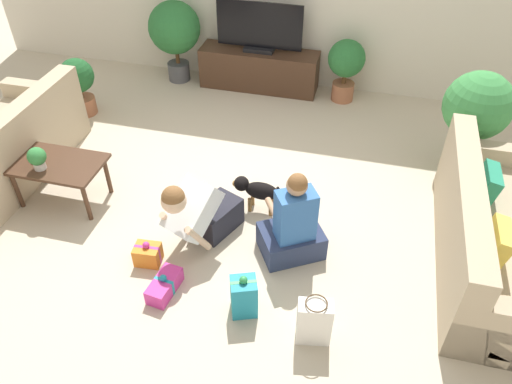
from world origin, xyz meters
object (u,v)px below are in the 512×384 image
(potted_plant_back_left, at_px, (175,30))
(gift_box_b, at_px, (148,254))
(coffee_table, at_px, (58,168))
(person_kneeling, at_px, (200,212))
(potted_plant_back_right, at_px, (346,64))
(tv_console, at_px, (259,69))
(potted_plant_corner_right, at_px, (477,109))
(person_sitting, at_px, (293,227))
(tabletop_plant, at_px, (37,158))
(gift_box_c, at_px, (244,296))
(tv, at_px, (259,30))
(mug, at_px, (36,155))
(gift_box_a, at_px, (164,286))
(dog, at_px, (256,190))
(potted_plant_corner_left, at_px, (78,82))
(sofa_right, at_px, (494,239))
(gift_bag_a, at_px, (314,322))

(potted_plant_back_left, distance_m, gift_box_b, 3.44)
(coffee_table, distance_m, person_kneeling, 1.50)
(potted_plant_back_left, distance_m, potted_plant_back_right, 2.26)
(tv_console, height_order, potted_plant_corner_right, potted_plant_corner_right)
(tv_console, bearing_deg, person_kneeling, -86.01)
(person_sitting, bearing_deg, tabletop_plant, -32.56)
(gift_box_b, height_order, gift_box_c, gift_box_c)
(tv, bearing_deg, potted_plant_back_left, -177.45)
(person_sitting, distance_m, mug, 2.52)
(gift_box_a, bearing_deg, person_sitting, 36.93)
(coffee_table, height_order, tabletop_plant, tabletop_plant)
(tv_console, relative_size, mug, 12.89)
(dog, bearing_deg, gift_box_a, -19.30)
(tv, distance_m, mug, 3.11)
(tv_console, relative_size, dog, 2.93)
(tabletop_plant, bearing_deg, tv, 64.11)
(potted_plant_corner_left, bearing_deg, tv_console, 31.41)
(potted_plant_corner_right, distance_m, gift_box_b, 3.47)
(person_sitting, distance_m, gift_box_a, 1.17)
(sofa_right, bearing_deg, tabletop_plant, 93.63)
(gift_box_a, bearing_deg, potted_plant_corner_left, 130.64)
(gift_box_b, relative_size, mug, 1.96)
(tv, height_order, potted_plant_back_left, tv)
(gift_box_c, bearing_deg, tv, 102.25)
(sofa_right, relative_size, person_sitting, 2.34)
(potted_plant_back_left, bearing_deg, potted_plant_corner_right, -17.29)
(person_kneeling, bearing_deg, gift_box_c, -25.36)
(gift_box_b, bearing_deg, tv_console, 87.26)
(dog, distance_m, gift_box_c, 1.21)
(gift_box_c, relative_size, tabletop_plant, 1.80)
(potted_plant_back_left, xyz_separation_m, potted_plant_corner_right, (3.65, -1.14, 0.01))
(tv, bearing_deg, potted_plant_corner_right, -25.16)
(potted_plant_corner_left, height_order, person_sitting, person_sitting)
(person_kneeling, distance_m, gift_box_b, 0.57)
(tv, xyz_separation_m, gift_bag_a, (1.34, -3.70, -0.59))
(potted_plant_back_left, xyz_separation_m, dog, (1.70, -2.35, -0.46))
(tv, height_order, person_sitting, tv)
(tv_console, bearing_deg, potted_plant_corner_right, -25.16)
(sofa_right, distance_m, gift_bag_a, 1.74)
(coffee_table, relative_size, person_sitting, 0.96)
(potted_plant_back_left, bearing_deg, person_kneeling, -65.29)
(person_kneeling, distance_m, gift_box_c, 0.89)
(coffee_table, relative_size, potted_plant_back_left, 0.80)
(potted_plant_corner_right, distance_m, gift_bag_a, 2.83)
(person_sitting, bearing_deg, gift_box_c, 39.92)
(potted_plant_back_left, bearing_deg, coffee_table, -93.43)
(potted_plant_corner_right, bearing_deg, dog, -148.13)
(dog, relative_size, tabletop_plant, 2.36)
(potted_plant_back_left, relative_size, gift_bag_a, 2.55)
(coffee_table, relative_size, tabletop_plant, 3.84)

